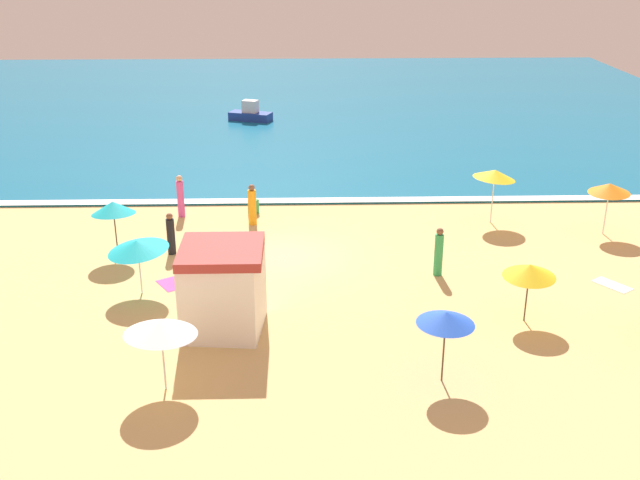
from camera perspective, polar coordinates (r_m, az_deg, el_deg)
ground_plane at (r=28.95m, az=-2.61°, el=-1.23°), size 60.00×60.00×0.00m
ocean_water at (r=55.78m, az=-2.19°, el=10.22°), size 60.00×44.00×0.10m
wave_breaker_foam at (r=34.79m, az=-2.46°, el=3.02°), size 57.00×0.70×0.01m
lifeguard_cabana at (r=23.28m, az=-7.35°, el=-3.64°), size 2.54×2.59×2.76m
beach_umbrella_1 at (r=32.60m, az=21.09°, el=3.68°), size 2.36×2.36×2.22m
beach_umbrella_2 at (r=20.29m, az=-11.99°, el=-6.44°), size 2.72×2.73×2.20m
beach_umbrella_3 at (r=24.32m, az=15.59°, el=-2.25°), size 2.21×2.22×2.01m
beach_umbrella_4 at (r=20.48m, az=9.52°, el=-5.86°), size 2.00×1.99×2.13m
beach_umbrella_5 at (r=29.26m, az=-15.41°, el=2.38°), size 2.01×2.03×2.29m
beach_umbrella_6 at (r=26.01m, az=-13.65°, el=-0.41°), size 2.83×2.82×2.06m
beach_umbrella_8 at (r=32.51m, az=13.09°, el=4.87°), size 2.03×2.00×2.42m
beachgoer_0 at (r=29.42m, az=-11.24°, el=0.42°), size 0.38×0.38×1.66m
beachgoer_2 at (r=31.98m, az=-5.16°, el=2.61°), size 0.49×0.49×1.78m
beachgoer_3 at (r=33.42m, az=-5.06°, el=2.60°), size 0.49×0.49×0.84m
beachgoer_4 at (r=27.34m, az=8.98°, el=-0.95°), size 0.44×0.44×1.82m
beachgoer_5 at (r=33.30m, az=-10.53°, el=3.26°), size 0.32×0.32×1.87m
beach_towel_0 at (r=27.14m, az=-11.20°, el=-3.29°), size 1.23×1.34×0.01m
beach_towel_2 at (r=28.50m, az=21.27°, el=-3.19°), size 1.27×1.45×0.01m
small_boat_0 at (r=50.63m, az=-5.29°, el=9.49°), size 2.98×1.98×1.34m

